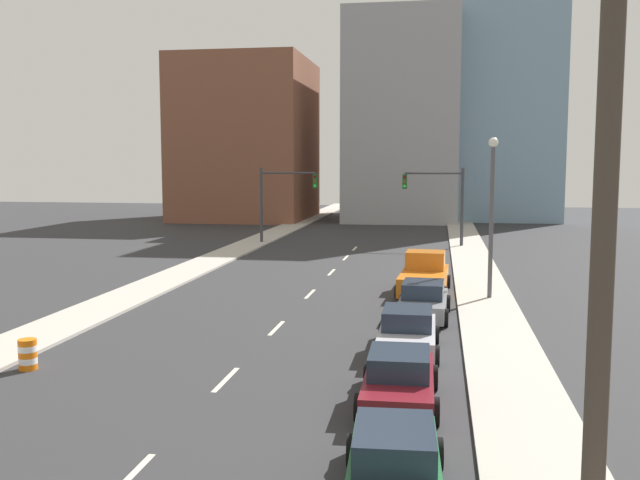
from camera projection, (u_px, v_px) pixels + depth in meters
The scene contains 22 objects.
sidewalk_left at pixel (261, 239), 58.50m from camera, with size 2.63×101.99×0.12m.
sidewalk_right at pixel (467, 243), 55.78m from camera, with size 2.63×101.99×0.12m.
lane_stripe_at_7m at pixel (129, 478), 14.39m from camera, with size 0.16×2.40×0.01m, color beige.
lane_stripe_at_14m at pixel (226, 379), 20.93m from camera, with size 0.16×2.40×0.01m, color beige.
lane_stripe_at_21m at pixel (277, 328), 27.44m from camera, with size 0.16×2.40×0.01m, color beige.
lane_stripe_at_28m at pixel (310, 294), 34.55m from camera, with size 0.16×2.40×0.01m, color beige.
lane_stripe_at_35m at pixel (331, 272), 41.38m from camera, with size 0.16×2.40×0.01m, color beige.
lane_stripe_at_41m at pixel (346, 258), 47.65m from camera, with size 0.16×2.40×0.01m, color beige.
lane_stripe_at_47m at pixel (355, 249), 52.76m from camera, with size 0.16×2.40×0.01m, color beige.
building_brick_left at pixel (247, 140), 80.30m from camera, with size 14.00×16.00×17.74m.
building_office_center at pixel (404, 121), 81.14m from camera, with size 12.00×20.00×22.16m.
building_glass_right at pixel (497, 60), 82.59m from camera, with size 13.00×20.00×36.25m.
traffic_signal_left at pixel (278, 194), 55.61m from camera, with size 4.61×0.35×5.95m.
traffic_signal_right at pixel (444, 195), 53.51m from camera, with size 4.61×0.35×5.95m.
utility_pole_right_near at pixel (604, 224), 9.41m from camera, with size 1.60×0.32×10.83m.
traffic_barrel at pixel (28, 354), 21.91m from camera, with size 0.56×0.56×0.95m.
street_lamp at pixel (492, 206), 32.60m from camera, with size 0.44×0.44×7.48m.
sedan_green at pixel (394, 467), 13.41m from camera, with size 2.19×4.76×1.42m.
sedan_maroon at pixel (399, 380), 18.71m from camera, with size 2.13×4.49×1.44m.
sedan_silver at pixel (407, 333), 23.81m from camera, with size 2.14×4.56×1.51m.
sedan_gray at pixel (423, 301), 29.17m from camera, with size 2.27×4.68×1.51m.
pickup_truck_orange at pixel (424, 276), 34.89m from camera, with size 2.63×5.61×1.96m.
Camera 1 is at (6.08, -5.57, 6.35)m, focal length 40.00 mm.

